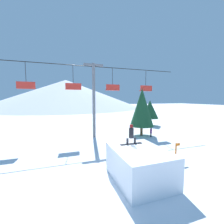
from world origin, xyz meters
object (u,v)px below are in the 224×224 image
at_px(distant_skier, 151,132).
at_px(snow_ramp, 139,165).
at_px(snowboarder, 131,134).
at_px(trail_marker, 176,152).
at_px(pine_tree_near, 142,107).

bearing_deg(distant_skier, snow_ramp, -127.53).
xyz_separation_m(snowboarder, trail_marker, (3.97, 0.25, -1.73)).
xyz_separation_m(snow_ramp, trail_marker, (3.97, 1.35, -0.15)).
bearing_deg(snow_ramp, distant_skier, 52.47).
height_order(pine_tree_near, trail_marker, pine_tree_near).
xyz_separation_m(pine_tree_near, distant_skier, (0.73, -1.09, -3.02)).
relative_size(pine_tree_near, distant_skier, 5.01).
relative_size(snow_ramp, trail_marker, 2.68).
bearing_deg(pine_tree_near, snowboarder, -124.26).
bearing_deg(snow_ramp, pine_tree_near, 58.97).
bearing_deg(snowboarder, snow_ramp, -89.98).
bearing_deg(snow_ramp, snowboarder, 90.02).
xyz_separation_m(snow_ramp, pine_tree_near, (5.69, 9.45, 2.76)).
xyz_separation_m(pine_tree_near, trail_marker, (-1.72, -8.10, -2.91)).
relative_size(snowboarder, distant_skier, 1.26).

